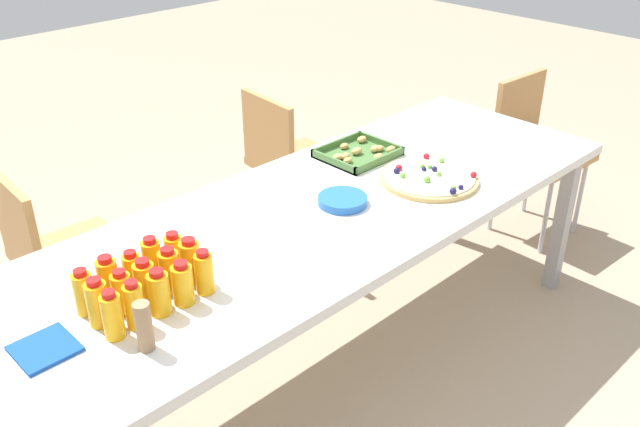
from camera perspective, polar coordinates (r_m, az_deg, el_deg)
The scene contains 25 objects.
ground_plane at distance 2.90m, azimuth 0.31°, elevation -12.39°, with size 12.00×12.00×0.00m, color tan.
party_table at distance 2.51m, azimuth 0.35°, elevation -0.64°, with size 2.53×0.87×0.74m.
chair_far_left at distance 2.86m, azimuth -20.98°, elevation -2.83°, with size 0.42×0.42×0.83m.
chair_end at distance 3.79m, azimuth 17.21°, elevation 5.63°, with size 0.42×0.42×0.83m.
chair_far_right at distance 3.45m, azimuth -2.66°, elevation 4.71°, with size 0.43×0.43×0.83m.
juice_bottle_0 at distance 1.91m, azimuth -16.75°, elevation -8.08°, with size 0.05×0.05×0.15m.
juice_bottle_1 at distance 1.93m, azimuth -15.05°, elevation -7.33°, with size 0.05×0.05×0.14m.
juice_bottle_2 at distance 1.96m, azimuth -13.13°, elevation -6.41°, with size 0.06×0.06×0.14m.
juice_bottle_3 at distance 1.99m, azimuth -11.26°, elevation -5.73°, with size 0.06×0.06×0.14m.
juice_bottle_4 at distance 2.03m, azimuth -9.52°, elevation -4.84°, with size 0.06×0.06×0.14m.
juice_bottle_5 at distance 1.97m, azimuth -17.85°, elevation -7.04°, with size 0.06×0.06×0.15m.
juice_bottle_6 at distance 1.99m, azimuth -15.99°, elevation -6.30°, with size 0.06×0.06×0.14m.
juice_bottle_7 at distance 2.02m, azimuth -14.23°, elevation -5.54°, with size 0.06×0.06×0.14m.
juice_bottle_8 at distance 2.04m, azimuth -12.29°, elevation -4.68°, with size 0.06×0.06×0.15m.
juice_bottle_9 at distance 2.08m, azimuth -10.64°, elevation -3.92°, with size 0.06×0.06×0.15m.
juice_bottle_10 at distance 2.02m, azimuth -18.89°, elevation -6.19°, with size 0.06×0.06×0.14m.
juice_bottle_11 at distance 2.05m, azimuth -17.05°, elevation -5.27°, with size 0.06×0.06×0.15m.
juice_bottle_12 at distance 2.08m, azimuth -15.19°, elevation -4.70°, with size 0.05×0.05×0.13m.
juice_bottle_13 at distance 2.10m, azimuth -13.66°, elevation -3.82°, with size 0.06×0.06×0.15m.
juice_bottle_14 at distance 2.13m, azimuth -11.93°, elevation -3.29°, with size 0.06×0.06×0.14m.
fruit_pizza at distance 2.70m, azimuth 8.99°, elevation 2.92°, with size 0.38×0.38×0.05m.
snack_tray at distance 2.88m, azimuth 3.25°, elevation 5.00°, with size 0.30×0.26×0.04m.
plate_stack at distance 2.49m, azimuth 1.87°, elevation 1.10°, with size 0.18×0.18×0.03m.
napkin_stack at distance 1.96m, azimuth -21.74°, elevation -10.30°, with size 0.15×0.15×0.01m, color #194CA5.
cardboard_tube at distance 1.84m, azimuth -14.31°, elevation -9.02°, with size 0.04×0.04×0.14m, color #9E7A56.
Camera 1 is at (-1.53, -1.55, 1.91)m, focal length 38.82 mm.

